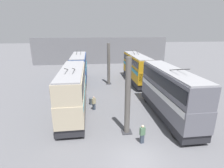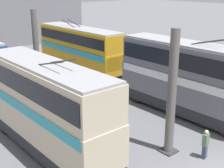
% 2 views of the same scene
% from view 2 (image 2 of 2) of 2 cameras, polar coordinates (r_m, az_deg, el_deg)
% --- Properties ---
extents(support_column_near, '(0.88, 0.88, 6.91)m').
position_cam_2_polar(support_column_near, '(16.79, 10.85, -2.13)').
color(support_column_near, '#605B56').
rests_on(support_column_near, ground_plane).
extents(support_column_far, '(0.88, 0.88, 6.91)m').
position_cam_2_polar(support_column_far, '(28.35, -13.67, 5.96)').
color(support_column_far, '#605B56').
rests_on(support_column_far, ground_plane).
extents(bus_left_near, '(10.94, 2.54, 5.79)m').
position_cam_2_polar(bus_left_near, '(22.19, 13.88, 1.59)').
color(bus_left_near, black).
rests_on(bus_left_near, ground_plane).
extents(bus_left_far, '(11.18, 2.54, 5.46)m').
position_cam_2_polar(bus_left_far, '(31.45, -5.92, 6.49)').
color(bus_left_far, black).
rests_on(bus_left_far, ground_plane).
extents(bus_right_near, '(10.23, 2.54, 5.71)m').
position_cam_2_polar(bus_right_near, '(17.08, -11.86, -3.43)').
color(bus_right_near, black).
rests_on(bus_right_near, ground_plane).
extents(person_by_right_row, '(0.46, 0.47, 1.63)m').
position_cam_2_polar(person_by_right_row, '(19.49, -6.89, -6.87)').
color(person_by_right_row, '#384251').
rests_on(person_by_right_row, ground_plane).
extents(person_aisle_foreground, '(0.32, 0.46, 1.67)m').
position_cam_2_polar(person_aisle_foreground, '(17.59, 16.70, -10.37)').
color(person_aisle_foreground, '#384251').
rests_on(person_aisle_foreground, ground_plane).
extents(oil_drum, '(0.56, 0.56, 0.81)m').
position_cam_2_polar(oil_drum, '(20.80, -9.99, -6.73)').
color(oil_drum, '#424C56').
rests_on(oil_drum, ground_plane).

